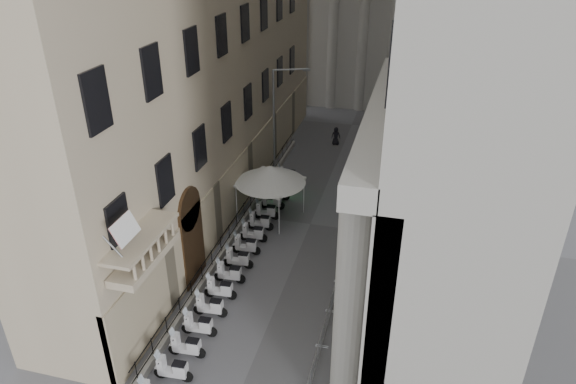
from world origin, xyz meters
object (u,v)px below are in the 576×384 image
pedestrian_a (351,168)px  security_tent (267,171)px  info_kiosk (274,184)px  street_lamp (278,115)px  pedestrian_b (355,180)px

pedestrian_a → security_tent: bearing=65.5°
info_kiosk → security_tent: bearing=-72.5°
security_tent → pedestrian_a: (4.71, 6.61, -2.26)m
street_lamp → pedestrian_b: 7.35m
street_lamp → info_kiosk: (0.51, -3.26, -4.03)m
street_lamp → pedestrian_a: size_ratio=4.91×
security_tent → pedestrian_b: size_ratio=2.33×
security_tent → pedestrian_b: 7.20m
security_tent → pedestrian_b: security_tent is taller
pedestrian_a → pedestrian_b: 2.29m
security_tent → info_kiosk: (-0.25, 2.36, -2.16)m
pedestrian_b → street_lamp: bearing=31.5°
security_tent → pedestrian_a: security_tent is taller
info_kiosk → pedestrian_a: 6.53m
info_kiosk → pedestrian_a: (4.96, 4.25, -0.10)m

